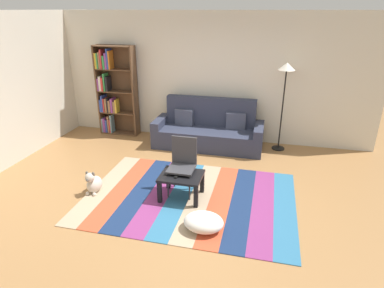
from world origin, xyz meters
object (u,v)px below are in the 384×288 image
at_px(coffee_table, 181,179).
at_px(couch, 209,131).
at_px(tv_remote, 177,176).
at_px(folding_chair, 183,161).
at_px(bookshelf, 113,91).
at_px(standing_lamp, 286,78).
at_px(dog, 94,183).
at_px(pouf, 204,222).

bearing_deg(coffee_table, couch, 89.76).
height_order(tv_remote, folding_chair, folding_chair).
xyz_separation_m(couch, folding_chair, (-0.04, -1.94, 0.20)).
xyz_separation_m(bookshelf, coffee_table, (2.27, -2.42, -0.67)).
height_order(standing_lamp, folding_chair, standing_lamp).
bearing_deg(tv_remote, dog, -168.77).
distance_m(couch, tv_remote, 2.20).
xyz_separation_m(bookshelf, pouf, (2.76, -3.14, -0.87)).
relative_size(pouf, tv_remote, 3.54).
bearing_deg(pouf, couch, 99.72).
bearing_deg(pouf, coffee_table, 124.73).
relative_size(coffee_table, tv_remote, 4.26).
bearing_deg(bookshelf, dog, -71.51).
distance_m(bookshelf, standing_lamp, 3.77).
bearing_deg(folding_chair, coffee_table, -27.02).
xyz_separation_m(pouf, standing_lamp, (0.97, 3.03, 1.36)).
relative_size(couch, coffee_table, 3.54).
bearing_deg(dog, coffee_table, 7.26).
bearing_deg(standing_lamp, coffee_table, -122.33).
height_order(couch, bookshelf, bookshelf).
relative_size(tv_remote, folding_chair, 0.17).
relative_size(bookshelf, coffee_table, 3.13).
bearing_deg(couch, dog, -121.31).
distance_m(pouf, folding_chair, 1.13).
relative_size(dog, folding_chair, 0.44).
height_order(couch, pouf, couch).
distance_m(dog, tv_remote, 1.38).
xyz_separation_m(tv_remote, folding_chair, (0.02, 0.26, 0.13)).
height_order(pouf, folding_chair, folding_chair).
height_order(bookshelf, coffee_table, bookshelf).
distance_m(standing_lamp, folding_chair, 2.76).
bearing_deg(coffee_table, dog, -172.74).
distance_m(pouf, standing_lamp, 3.46).
distance_m(pouf, tv_remote, 0.90).
distance_m(couch, coffee_table, 2.14).
bearing_deg(pouf, standing_lamp, 72.31).
bearing_deg(couch, tv_remote, -91.50).
bearing_deg(dog, standing_lamp, 41.04).
bearing_deg(tv_remote, coffee_table, 58.67).
relative_size(couch, standing_lamp, 1.27).
xyz_separation_m(bookshelf, tv_remote, (2.22, -2.48, -0.59)).
bearing_deg(tv_remote, folding_chair, 91.99).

